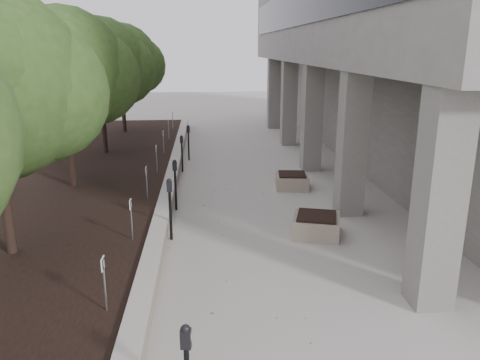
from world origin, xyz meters
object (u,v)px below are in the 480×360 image
parking_meter_3 (175,185)px  planter_front (316,225)px  planter_back (292,181)px  crabapple_tree_4 (101,86)px  parking_meter_5 (189,143)px  crabapple_tree_3 (66,99)px  parking_meter_4 (182,154)px  parking_meter_2 (170,209)px  crabapple_tree_5 (121,78)px

parking_meter_3 → planter_front: bearing=-31.2°
planter_back → parking_meter_3: bearing=-152.3°
crabapple_tree_4 → planter_front: size_ratio=4.73×
planter_front → crabapple_tree_4: bearing=128.8°
planter_front → parking_meter_5: bearing=112.0°
parking_meter_3 → crabapple_tree_4: bearing=116.8°
parking_meter_3 → parking_meter_5: bearing=88.1°
crabapple_tree_4 → parking_meter_3: bearing=-63.0°
crabapple_tree_4 → crabapple_tree_3: bearing=-90.0°
crabapple_tree_4 → parking_meter_4: 4.49m
parking_meter_2 → crabapple_tree_4: bearing=104.7°
crabapple_tree_5 → crabapple_tree_4: bearing=-90.0°
crabapple_tree_4 → parking_meter_3: crabapple_tree_4 is taller
crabapple_tree_4 → parking_meter_2: 9.49m
crabapple_tree_5 → parking_meter_2: crabapple_tree_5 is taller
parking_meter_3 → parking_meter_4: bearing=89.8°
crabapple_tree_5 → parking_meter_2: size_ratio=3.45×
crabapple_tree_3 → crabapple_tree_4: (0.00, 5.00, 0.00)m
parking_meter_3 → parking_meter_2: bearing=-90.2°
crabapple_tree_4 → parking_meter_2: size_ratio=3.45×
crabapple_tree_4 → parking_meter_2: (3.25, -8.60, -2.33)m
crabapple_tree_5 → parking_meter_3: crabapple_tree_5 is taller
parking_meter_3 → parking_meter_4: size_ratio=1.06×
parking_meter_4 → planter_front: (3.65, -6.62, -0.44)m
crabapple_tree_4 → parking_meter_5: 4.18m
parking_meter_5 → planter_front: (3.46, -8.54, -0.48)m
crabapple_tree_4 → crabapple_tree_5: size_ratio=1.00×
parking_meter_4 → planter_front: 7.57m
parking_meter_2 → parking_meter_4: parking_meter_2 is taller
parking_meter_3 → planter_front: 4.29m
parking_meter_3 → crabapple_tree_5: bearing=105.7°
crabapple_tree_5 → parking_meter_3: 12.07m
crabapple_tree_3 → parking_meter_3: 4.25m
parking_meter_5 → planter_front: parking_meter_5 is taller
parking_meter_2 → planter_back: parking_meter_2 is taller
planter_back → planter_front: bearing=-92.0°
crabapple_tree_5 → parking_meter_4: 8.04m
crabapple_tree_4 → planter_back: 8.78m
crabapple_tree_4 → planter_back: (7.05, -4.38, -2.87)m
crabapple_tree_4 → parking_meter_5: size_ratio=3.63×
parking_meter_2 → parking_meter_4: size_ratio=1.11×
crabapple_tree_5 → planter_front: size_ratio=4.73×
parking_meter_4 → planter_back: 4.53m
parking_meter_4 → parking_meter_2: bearing=-101.4°
crabapple_tree_3 → parking_meter_4: crabapple_tree_3 is taller
parking_meter_5 → parking_meter_3: bearing=-83.6°
parking_meter_3 → planter_back: (3.80, 2.00, -0.51)m
planter_back → crabapple_tree_3: bearing=-175.0°
crabapple_tree_3 → parking_meter_5: bearing=55.3°
crabapple_tree_3 → crabapple_tree_4: 5.00m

